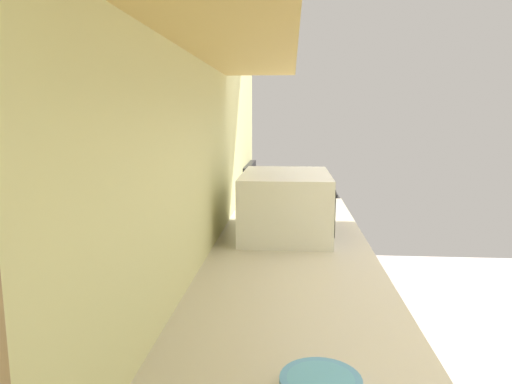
{
  "coord_description": "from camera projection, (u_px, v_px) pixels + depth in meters",
  "views": [
    {
      "loc": [
        -1.63,
        1.13,
        1.4
      ],
      "look_at": [
        -0.38,
        1.22,
        1.2
      ],
      "focal_mm": 32.58,
      "sensor_mm": 36.0,
      "label": 1
    }
  ],
  "objects": [
    {
      "name": "kettle",
      "position": [
        301.0,
        193.0,
        2.58
      ],
      "size": [
        0.19,
        0.14,
        0.18
      ],
      "color": "#B7BABF",
      "rests_on": "counter_run"
    },
    {
      "name": "oven_range",
      "position": [
        290.0,
        251.0,
        3.26
      ],
      "size": [
        0.6,
        0.62,
        1.08
      ],
      "color": "black",
      "rests_on": "ground_plane"
    },
    {
      "name": "microwave",
      "position": [
        286.0,
        204.0,
        1.99
      ],
      "size": [
        0.53,
        0.38,
        0.27
      ],
      "color": "white",
      "rests_on": "counter_run"
    },
    {
      "name": "wall_back",
      "position": [
        189.0,
        137.0,
        1.64
      ],
      "size": [
        3.88,
        0.12,
        2.65
      ],
      "primitive_type": "cube",
      "color": "beige",
      "rests_on": "ground_plane"
    }
  ]
}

